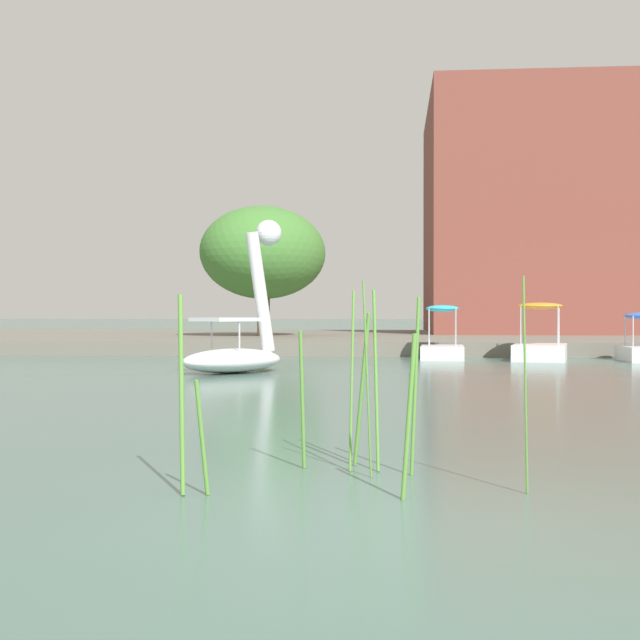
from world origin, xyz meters
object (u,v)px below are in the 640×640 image
Objects in this scene: tree_broadleaf_left at (264,253)px; swan_boat at (239,339)px; pedal_boat_orange at (540,345)px; pedal_boat_cyan at (442,345)px.

swan_boat is at bearing -83.90° from tree_broadleaf_left.
tree_broadleaf_left reaches higher than pedal_boat_orange.
pedal_boat_cyan is 2.75m from pedal_boat_orange.
tree_broadleaf_left is (-9.20, 8.98, 3.29)m from pedal_boat_orange.
swan_boat is 1.37× the size of pedal_boat_orange.
pedal_boat_cyan is at bearing 170.89° from pedal_boat_orange.
swan_boat is 9.47m from pedal_boat_orange.
pedal_boat_orange is 13.27m from tree_broadleaf_left.
tree_broadleaf_left reaches higher than swan_boat.
swan_boat reaches higher than pedal_boat_orange.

